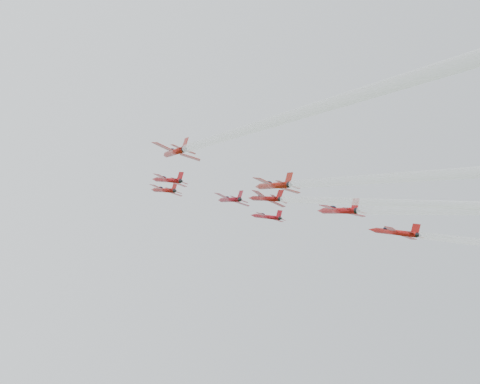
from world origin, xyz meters
TOP-DOWN VIEW (x-y plane):
  - jet_lead at (-3.97, 28.66)m, footprint 9.38×12.36m
  - jet_row2_left at (-11.44, 13.89)m, footprint 8.97×11.82m
  - jet_row2_center at (2.98, 10.00)m, footprint 9.14×12.04m
  - jet_row2_right at (17.40, 14.38)m, footprint 8.58×11.30m
  - jet_center at (1.45, -42.82)m, footprint 8.72×85.58m
  - jet_rear_farleft at (-26.02, -53.87)m, footprint 9.23×90.56m

SIDE VIEW (x-z plane):
  - jet_rear_farleft at x=-26.02m, z-range 88.85..133.26m
  - jet_center at x=1.45m, z-range 95.39..137.36m
  - jet_row2_center at x=2.98m, z-range 138.60..145.12m
  - jet_row2_left at x=-11.44m, z-range 140.53..146.93m
  - jet_row2_right at x=17.40m, z-range 140.90..147.02m
  - jet_lead at x=-3.97m, z-range 147.49..154.19m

